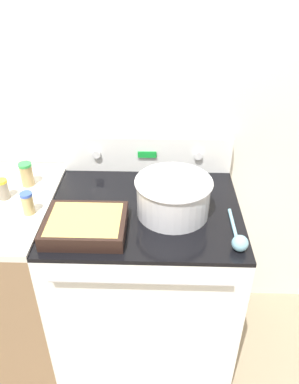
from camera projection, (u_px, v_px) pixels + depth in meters
kitchen_wall at (148, 101)px, 1.75m from camera, size 8.00×0.05×2.50m
stove_range at (145, 281)px, 1.86m from camera, size 0.82×0.72×0.92m
control_panel at (147, 153)px, 1.83m from camera, size 0.82×0.07×0.18m
side_counter at (8, 277)px, 1.88m from camera, size 0.56×0.69×0.93m
mixing_bowl at (173, 195)px, 1.52m from camera, size 0.32×0.32×0.16m
casserole_dish at (85, 224)px, 1.45m from camera, size 0.31×0.25×0.06m
ladle at (239, 240)px, 1.38m from camera, size 0.06×0.27×0.06m
spice_jar_blue_cap at (28, 203)px, 1.52m from camera, size 0.05×0.05×0.10m
spice_jar_green_cap at (27, 174)px, 1.70m from camera, size 0.06×0.06×0.11m
spice_jar_yellow_cap at (3, 189)px, 1.62m from camera, size 0.05×0.05×0.09m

